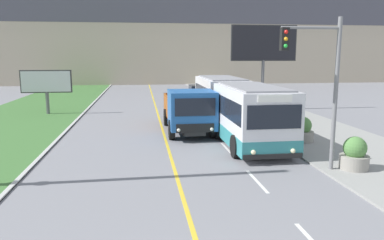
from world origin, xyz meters
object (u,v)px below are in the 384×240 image
at_px(billboard_large, 264,46).
at_px(planter_round_near, 354,155).
at_px(dump_truck, 189,112).
at_px(car_distant, 198,93).
at_px(traffic_light_mast, 320,75).
at_px(planter_round_second, 303,131).
at_px(city_bus, 234,107).
at_px(billboard_small, 46,83).
at_px(planter_round_third, 270,116).
at_px(planter_round_far, 250,106).

distance_m(billboard_large, planter_round_near, 16.82).
bearing_deg(planter_round_near, dump_truck, 125.37).
bearing_deg(dump_truck, billboard_large, 50.72).
bearing_deg(car_distant, traffic_light_mast, -87.79).
xyz_separation_m(billboard_large, planter_round_second, (-1.64, -11.42, -4.47)).
bearing_deg(planter_round_near, billboard_large, 84.10).
xyz_separation_m(city_bus, planter_round_near, (2.83, -7.51, -0.88)).
relative_size(city_bus, planter_round_near, 10.36).
xyz_separation_m(billboard_small, planter_round_near, (14.95, -16.15, -1.71)).
xyz_separation_m(city_bus, billboard_large, (4.49, 8.62, 3.58)).
relative_size(city_bus, planter_round_third, 10.82).
relative_size(car_distant, planter_round_far, 3.51).
height_order(traffic_light_mast, planter_round_second, traffic_light_mast).
relative_size(planter_round_second, planter_round_far, 1.01).
height_order(city_bus, billboard_large, billboard_large).
height_order(planter_round_second, planter_round_third, planter_round_second).
relative_size(city_bus, planter_round_far, 10.60).
height_order(car_distant, traffic_light_mast, traffic_light_mast).
height_order(city_bus, planter_round_second, city_bus).
xyz_separation_m(planter_round_near, planter_round_second, (0.03, 4.71, -0.01)).
height_order(planter_round_near, planter_round_far, planter_round_near).
xyz_separation_m(dump_truck, planter_round_third, (5.36, 1.87, -0.67)).
relative_size(city_bus, billboard_small, 3.54).
relative_size(dump_truck, planter_round_second, 5.69).
distance_m(car_distant, traffic_light_mast, 23.68).
distance_m(car_distant, planter_round_third, 14.36).
bearing_deg(traffic_light_mast, planter_round_near, -3.26).
xyz_separation_m(dump_truck, car_distant, (2.91, 16.02, -0.59)).
relative_size(traffic_light_mast, planter_round_near, 4.56).
xyz_separation_m(car_distant, planter_round_far, (2.54, -9.44, -0.07)).
xyz_separation_m(car_distant, traffic_light_mast, (0.91, -23.48, 2.97)).
bearing_deg(billboard_small, car_distant, 30.66).
distance_m(planter_round_third, planter_round_far, 4.71).
distance_m(traffic_light_mast, billboard_large, 16.43).
bearing_deg(planter_round_far, billboard_small, 172.33).
distance_m(city_bus, car_distant, 16.08).
bearing_deg(traffic_light_mast, car_distant, 92.21).
relative_size(billboard_large, billboard_small, 1.83).
relative_size(city_bus, car_distant, 3.02).
distance_m(car_distant, planter_round_second, 19.02).
bearing_deg(city_bus, billboard_large, 62.48).
height_order(car_distant, planter_round_third, car_distant).
distance_m(car_distant, planter_round_near, 23.69).
height_order(car_distant, billboard_large, billboard_large).
bearing_deg(traffic_light_mast, city_bus, 99.86).
bearing_deg(planter_round_near, planter_round_second, 89.64).
distance_m(dump_truck, planter_round_third, 5.72).
relative_size(traffic_light_mast, billboard_large, 0.85).
height_order(city_bus, planter_round_near, city_bus).
bearing_deg(billboard_large, car_distant, 118.94).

